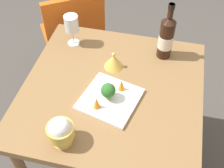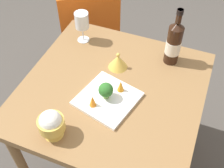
% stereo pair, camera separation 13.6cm
% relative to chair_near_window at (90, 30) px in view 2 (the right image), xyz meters
% --- Properties ---
extents(ground_plane, '(8.00, 8.00, 0.00)m').
position_rel_chair_near_window_xyz_m(ground_plane, '(0.63, 0.42, -0.53)').
color(ground_plane, '#4C4742').
extents(dining_table, '(0.87, 0.87, 0.74)m').
position_rel_chair_near_window_xyz_m(dining_table, '(0.63, 0.42, 0.12)').
color(dining_table, olive).
rests_on(dining_table, ground_plane).
extents(chair_near_window, '(0.55, 0.55, 0.85)m').
position_rel_chair_near_window_xyz_m(chair_near_window, '(0.00, 0.00, 0.00)').
color(chair_near_window, orange).
rests_on(chair_near_window, ground_plane).
extents(wine_bottle, '(0.08, 0.08, 0.31)m').
position_rel_chair_near_window_xyz_m(wine_bottle, '(0.34, 0.64, 0.34)').
color(wine_bottle, black).
rests_on(wine_bottle, dining_table).
extents(wine_glass, '(0.08, 0.08, 0.18)m').
position_rel_chair_near_window_xyz_m(wine_glass, '(0.35, 0.14, 0.34)').
color(wine_glass, white).
rests_on(wine_glass, dining_table).
extents(rice_bowl, '(0.11, 0.11, 0.14)m').
position_rel_chair_near_window_xyz_m(rice_bowl, '(0.96, 0.29, 0.29)').
color(rice_bowl, gold).
rests_on(rice_bowl, dining_table).
extents(rice_bowl_lid, '(0.10, 0.10, 0.09)m').
position_rel_chair_near_window_xyz_m(rice_bowl_lid, '(0.48, 0.40, 0.25)').
color(rice_bowl_lid, gold).
rests_on(rice_bowl_lid, dining_table).
extents(serving_plate, '(0.30, 0.30, 0.02)m').
position_rel_chair_near_window_xyz_m(serving_plate, '(0.70, 0.43, 0.22)').
color(serving_plate, white).
rests_on(serving_plate, dining_table).
extents(broccoli_floret, '(0.07, 0.07, 0.09)m').
position_rel_chair_near_window_xyz_m(broccoli_floret, '(0.71, 0.42, 0.28)').
color(broccoli_floret, '#729E4C').
rests_on(broccoli_floret, serving_plate).
extents(carrot_garnish_left, '(0.03, 0.03, 0.06)m').
position_rel_chair_near_window_xyz_m(carrot_garnish_left, '(0.64, 0.47, 0.26)').
color(carrot_garnish_left, orange).
rests_on(carrot_garnish_left, serving_plate).
extents(carrot_garnish_right, '(0.03, 0.03, 0.06)m').
position_rel_chair_near_window_xyz_m(carrot_garnish_right, '(0.77, 0.38, 0.26)').
color(carrot_garnish_right, orange).
rests_on(carrot_garnish_right, serving_plate).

